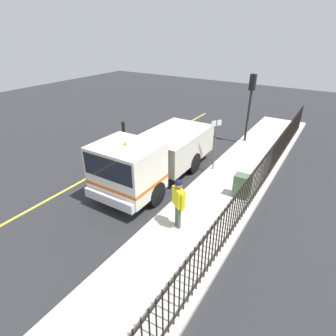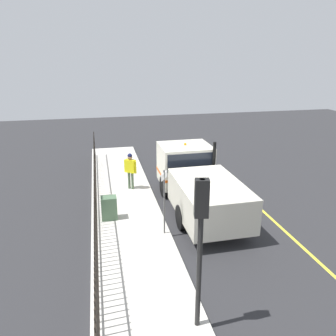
{
  "view_description": "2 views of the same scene",
  "coord_description": "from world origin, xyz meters",
  "px_view_note": "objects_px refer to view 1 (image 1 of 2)",
  "views": [
    {
      "loc": [
        6.26,
        -9.6,
        6.12
      ],
      "look_at": [
        1.54,
        -2.17,
        1.56
      ],
      "focal_mm": 29.25,
      "sensor_mm": 36.0,
      "label": 1
    },
    {
      "loc": [
        4.0,
        11.4,
        6.28
      ],
      "look_at": [
        0.98,
        -2.5,
        1.37
      ],
      "focal_mm": 34.8,
      "sensor_mm": 36.0,
      "label": 2
    }
  ],
  "objects_px": {
    "work_truck": "(152,156)",
    "traffic_light_near": "(251,95)",
    "utility_cabinet": "(242,186)",
    "traffic_cone": "(129,163)",
    "street_sign": "(215,139)",
    "worker_standing": "(178,199)"
  },
  "relations": [
    {
      "from": "traffic_cone",
      "to": "traffic_light_near",
      "type": "bearing_deg",
      "value": 59.49
    },
    {
      "from": "work_truck",
      "to": "worker_standing",
      "type": "xyz_separation_m",
      "value": [
        2.56,
        -2.15,
        -0.04
      ]
    },
    {
      "from": "traffic_light_near",
      "to": "utility_cabinet",
      "type": "relative_size",
      "value": 4.03
    },
    {
      "from": "utility_cabinet",
      "to": "traffic_cone",
      "type": "bearing_deg",
      "value": -176.88
    },
    {
      "from": "utility_cabinet",
      "to": "street_sign",
      "type": "bearing_deg",
      "value": 140.51
    },
    {
      "from": "worker_standing",
      "to": "traffic_cone",
      "type": "height_order",
      "value": "worker_standing"
    },
    {
      "from": "traffic_cone",
      "to": "street_sign",
      "type": "height_order",
      "value": "street_sign"
    },
    {
      "from": "work_truck",
      "to": "traffic_cone",
      "type": "height_order",
      "value": "work_truck"
    },
    {
      "from": "utility_cabinet",
      "to": "street_sign",
      "type": "xyz_separation_m",
      "value": [
        -1.89,
        1.56,
        1.05
      ]
    },
    {
      "from": "traffic_light_near",
      "to": "utility_cabinet",
      "type": "xyz_separation_m",
      "value": [
        1.8,
        -5.9,
        -2.2
      ]
    },
    {
      "from": "traffic_light_near",
      "to": "street_sign",
      "type": "height_order",
      "value": "traffic_light_near"
    },
    {
      "from": "traffic_cone",
      "to": "street_sign",
      "type": "xyz_separation_m",
      "value": [
        3.56,
        1.86,
        1.38
      ]
    },
    {
      "from": "work_truck",
      "to": "traffic_light_near",
      "type": "height_order",
      "value": "traffic_light_near"
    },
    {
      "from": "work_truck",
      "to": "utility_cabinet",
      "type": "xyz_separation_m",
      "value": [
        3.72,
        0.75,
        -0.66
      ]
    },
    {
      "from": "traffic_light_near",
      "to": "utility_cabinet",
      "type": "bearing_deg",
      "value": 118.08
    },
    {
      "from": "traffic_light_near",
      "to": "street_sign",
      "type": "xyz_separation_m",
      "value": [
        -0.09,
        -4.34,
        -1.15
      ]
    },
    {
      "from": "traffic_light_near",
      "to": "utility_cabinet",
      "type": "distance_m",
      "value": 6.55
    },
    {
      "from": "traffic_light_near",
      "to": "worker_standing",
      "type": "bearing_deg",
      "value": 105.26
    },
    {
      "from": "utility_cabinet",
      "to": "traffic_cone",
      "type": "distance_m",
      "value": 5.47
    },
    {
      "from": "work_truck",
      "to": "traffic_light_near",
      "type": "bearing_deg",
      "value": -106.59
    },
    {
      "from": "traffic_cone",
      "to": "street_sign",
      "type": "bearing_deg",
      "value": 27.55
    },
    {
      "from": "worker_standing",
      "to": "street_sign",
      "type": "distance_m",
      "value": 4.55
    }
  ]
}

